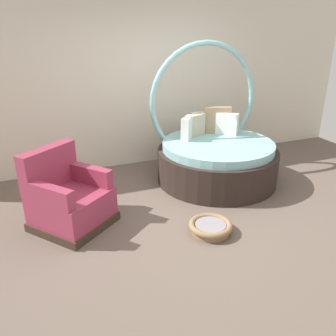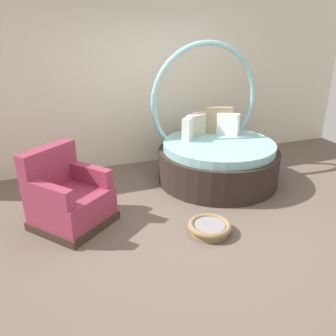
# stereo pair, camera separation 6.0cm
# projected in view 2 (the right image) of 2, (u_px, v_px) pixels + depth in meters

# --- Properties ---
(ground_plane) EXTENTS (8.00, 8.00, 0.02)m
(ground_plane) POSITION_uv_depth(u_px,v_px,m) (196.00, 220.00, 4.32)
(ground_plane) COLOR #66564C
(back_wall) EXTENTS (8.00, 0.12, 2.72)m
(back_wall) POSITION_uv_depth(u_px,v_px,m) (142.00, 84.00, 5.70)
(back_wall) COLOR silver
(back_wall) RESTS_ON ground_plane
(round_daybed) EXTENTS (1.83, 1.83, 2.06)m
(round_daybed) POSITION_uv_depth(u_px,v_px,m) (216.00, 154.00, 5.32)
(round_daybed) COLOR #2D231E
(round_daybed) RESTS_ON ground_plane
(red_armchair) EXTENTS (1.12, 1.12, 0.94)m
(red_armchair) POSITION_uv_depth(u_px,v_px,m) (68.00, 199.00, 4.10)
(red_armchair) COLOR #38281E
(red_armchair) RESTS_ON ground_plane
(pet_basket) EXTENTS (0.51, 0.51, 0.13)m
(pet_basket) POSITION_uv_depth(u_px,v_px,m) (210.00, 227.00, 4.00)
(pet_basket) COLOR #8E704C
(pet_basket) RESTS_ON ground_plane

